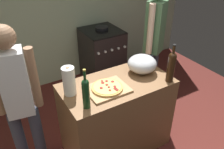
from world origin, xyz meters
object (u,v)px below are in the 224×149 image
Objects in this scene: wine_bottle_amber at (171,66)px; person_in_red at (154,41)px; person_in_stripes at (19,100)px; pizza at (107,87)px; paper_towel_roll at (69,81)px; stove at (102,56)px; wine_bottle_dark at (86,92)px; mixing_bowl at (142,64)px.

wine_bottle_amber is 0.23× the size of person_in_red.
person_in_red is at bearing 9.00° from person_in_stripes.
pizza is 0.37m from paper_towel_roll.
stove is (1.05, 1.31, -0.58)m from paper_towel_roll.
wine_bottle_dark is 0.91m from wine_bottle_amber.
mixing_bowl is 0.18× the size of person_in_red.
mixing_bowl is 0.33m from wine_bottle_amber.
person_in_red reaches higher than mixing_bowl.
wine_bottle_amber reaches higher than paper_towel_roll.
paper_towel_roll is 1.34m from person_in_red.
wine_bottle_dark reaches higher than paper_towel_roll.
wine_bottle_amber is at bearing -116.74° from person_in_red.
stove is 0.54× the size of person_in_red.
pizza is 0.67m from wine_bottle_amber.
pizza is 0.80× the size of wine_bottle_dark.
mixing_bowl is at bearing 17.31° from wine_bottle_dark.
person_in_red is at bearing 63.26° from wine_bottle_amber.
stove is (0.72, 1.44, -0.47)m from pizza.
wine_bottle_dark is at bearing 176.73° from wine_bottle_amber.
person_in_red is (0.24, -0.96, 0.56)m from stove.
wine_bottle_dark is 0.94× the size of wine_bottle_amber.
mixing_bowl is at bearing -1.29° from paper_towel_roll.
mixing_bowl reaches higher than pizza.
stove is at bearing 63.36° from pizza.
paper_towel_roll is 0.16× the size of person_in_red.
person_in_red is (1.29, 0.35, -0.02)m from paper_towel_roll.
person_in_stripes is at bearing 175.61° from mixing_bowl.
paper_towel_roll is 0.30× the size of stove.
wine_bottle_dark is 0.61m from person_in_stripes.
person_in_stripes reaches higher than pizza.
mixing_bowl is 0.78× the size of wine_bottle_amber.
person_in_red reaches higher than wine_bottle_dark.
mixing_bowl is 0.83× the size of wine_bottle_dark.
person_in_stripes is (-1.49, -1.23, 0.48)m from stove.
wine_bottle_amber is 1.46m from person_in_stripes.
wine_bottle_dark is 0.23× the size of person_in_stripes.
wine_bottle_amber reaches higher than pizza.
wine_bottle_amber is 0.75m from person_in_red.
person_in_stripes is at bearing 145.33° from wine_bottle_dark.
stove is 2.00m from person_in_stripes.
wine_bottle_dark is at bearing -122.53° from stove.
stove is 0.58× the size of person_in_stripes.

